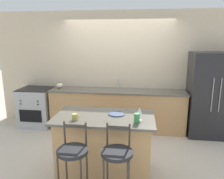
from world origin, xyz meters
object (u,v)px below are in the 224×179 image
(dinner_plate, at_px, (116,114))
(coffee_mug, at_px, (75,117))
(wine_glass, at_px, (139,111))
(tumbler_cup, at_px, (137,118))
(pumpkin_decoration, at_px, (60,85))
(bar_stool_near, at_px, (73,160))
(bar_stool_far, at_px, (117,162))
(oven_range, at_px, (37,107))
(refrigerator, at_px, (210,95))

(dinner_plate, distance_m, coffee_mug, 0.64)
(wine_glass, bearing_deg, tumbler_cup, -105.87)
(tumbler_cup, relative_size, pumpkin_decoration, 0.91)
(coffee_mug, xyz_separation_m, pumpkin_decoration, (-1.00, 2.03, -0.00))
(bar_stool_near, bearing_deg, wine_glass, 37.08)
(bar_stool_far, xyz_separation_m, pumpkin_decoration, (-1.65, 2.50, 0.37))
(pumpkin_decoration, bearing_deg, bar_stool_near, -66.33)
(oven_range, height_order, pumpkin_decoration, pumpkin_decoration)
(bar_stool_far, distance_m, coffee_mug, 0.89)
(tumbler_cup, bearing_deg, refrigerator, 51.76)
(dinner_plate, bearing_deg, oven_range, 142.26)
(refrigerator, xyz_separation_m, bar_stool_near, (-2.28, -2.42, -0.29))
(dinner_plate, distance_m, pumpkin_decoration, 2.33)
(bar_stool_near, relative_size, dinner_plate, 4.17)
(bar_stool_far, distance_m, pumpkin_decoration, 3.02)
(oven_range, distance_m, wine_glass, 3.15)
(refrigerator, height_order, bar_stool_near, refrigerator)
(refrigerator, xyz_separation_m, coffee_mug, (-2.40, -1.92, 0.09))
(dinner_plate, height_order, coffee_mug, coffee_mug)
(bar_stool_far, bearing_deg, dinner_plate, 96.99)
(bar_stool_near, bearing_deg, refrigerator, 46.67)
(tumbler_cup, bearing_deg, pumpkin_decoration, 132.52)
(oven_range, bearing_deg, tumbler_cup, -38.67)
(bar_stool_far, xyz_separation_m, tumbler_cup, (0.22, 0.46, 0.40))
(refrigerator, distance_m, dinner_plate, 2.45)
(oven_range, distance_m, pumpkin_decoration, 0.78)
(bar_stool_near, relative_size, tumbler_cup, 7.84)
(oven_range, relative_size, wine_glass, 4.82)
(tumbler_cup, bearing_deg, wine_glass, 74.13)
(bar_stool_near, relative_size, wine_glass, 5.58)
(coffee_mug, bearing_deg, bar_stool_near, -77.19)
(bar_stool_near, xyz_separation_m, coffee_mug, (-0.11, 0.50, 0.38))
(bar_stool_far, relative_size, pumpkin_decoration, 7.15)
(bar_stool_near, bearing_deg, tumbler_cup, 32.73)
(oven_range, bearing_deg, dinner_plate, -37.74)
(oven_range, xyz_separation_m, wine_glass, (2.47, -1.84, 0.62))
(refrigerator, height_order, wine_glass, refrigerator)
(oven_range, bearing_deg, pumpkin_decoration, 8.54)
(oven_range, bearing_deg, coffee_mug, -51.15)
(coffee_mug, bearing_deg, dinner_plate, 27.94)
(oven_range, distance_m, tumbler_cup, 3.18)
(refrigerator, xyz_separation_m, pumpkin_decoration, (-3.39, 0.11, 0.09))
(bar_stool_near, height_order, wine_glass, wine_glass)
(coffee_mug, bearing_deg, refrigerator, 38.75)
(refrigerator, relative_size, dinner_plate, 7.06)
(bar_stool_far, relative_size, dinner_plate, 4.17)
(refrigerator, bearing_deg, bar_stool_far, -126.02)
(oven_range, xyz_separation_m, bar_stool_near, (1.68, -2.44, 0.16))
(dinner_plate, bearing_deg, pumpkin_decoration, 131.93)
(wine_glass, relative_size, pumpkin_decoration, 1.28)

